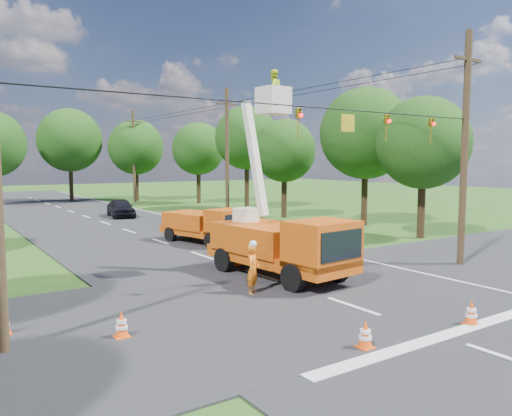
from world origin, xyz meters
TOP-DOWN VIEW (x-y plane):
  - ground at (0.00, 20.00)m, footprint 140.00×140.00m
  - road_main at (0.00, 20.00)m, footprint 12.00×100.00m
  - road_cross at (0.00, 2.00)m, footprint 56.00×10.00m
  - stop_bar at (0.00, -3.20)m, footprint 9.00×0.45m
  - edge_line at (5.60, 20.00)m, footprint 0.12×90.00m
  - bucket_truck at (0.56, 4.46)m, footprint 3.07×6.67m
  - second_truck at (1.96, 13.31)m, footprint 3.14×5.63m
  - ground_worker at (-1.69, 3.05)m, footprint 0.74×0.69m
  - distant_car at (2.36, 28.52)m, footprint 2.41×4.62m
  - traffic_cone_0 at (-2.20, -2.63)m, footprint 0.38×0.38m
  - traffic_cone_1 at (1.51, -3.03)m, footprint 0.38×0.38m
  - traffic_cone_2 at (0.27, 7.32)m, footprint 0.38×0.38m
  - traffic_cone_3 at (2.56, 10.28)m, footprint 0.38×0.38m
  - traffic_cone_4 at (-6.84, 1.37)m, footprint 0.38×0.38m
  - traffic_cone_5 at (-9.33, 3.30)m, footprint 0.38×0.38m
  - traffic_cone_6 at (4.52, 16.37)m, footprint 0.38×0.38m
  - pole_right_near at (8.50, 2.00)m, footprint 1.80×0.30m
  - pole_right_mid at (8.50, 22.00)m, footprint 1.80×0.30m
  - pole_right_far at (8.50, 42.00)m, footprint 1.80×0.30m
  - signal_span at (2.23, 1.99)m, footprint 18.00×0.29m
  - tree_right_a at (13.50, 8.00)m, footprint 5.40×5.40m
  - tree_right_b at (15.00, 14.00)m, footprint 6.40×6.40m
  - tree_right_c at (13.20, 21.00)m, footprint 5.00×5.00m
  - tree_right_d at (14.80, 29.00)m, footprint 6.00×6.00m
  - tree_right_e at (13.80, 37.00)m, footprint 5.60×5.60m
  - tree_far_b at (3.00, 47.00)m, footprint 7.00×7.00m
  - tree_far_c at (9.50, 44.00)m, footprint 6.20×6.20m

SIDE VIEW (x-z plane):
  - ground at x=0.00m, z-range 0.00..0.00m
  - road_main at x=0.00m, z-range -0.03..0.03m
  - road_cross at x=0.00m, z-range -0.04..0.04m
  - stop_bar at x=0.00m, z-range -0.01..0.01m
  - edge_line at x=5.60m, z-range -0.01..0.01m
  - traffic_cone_0 at x=-2.20m, z-range 0.00..0.71m
  - traffic_cone_1 at x=1.51m, z-range 0.00..0.71m
  - traffic_cone_2 at x=0.27m, z-range 0.00..0.71m
  - traffic_cone_3 at x=2.56m, z-range 0.00..0.71m
  - traffic_cone_4 at x=-6.84m, z-range 0.00..0.71m
  - traffic_cone_5 at x=-9.33m, z-range 0.00..0.71m
  - traffic_cone_6 at x=4.52m, z-range 0.00..0.71m
  - distant_car at x=2.36m, z-range 0.00..1.50m
  - ground_worker at x=-1.69m, z-range 0.00..1.70m
  - second_truck at x=1.96m, z-range 0.04..2.04m
  - bucket_truck at x=0.56m, z-range -2.34..5.68m
  - pole_right_near at x=8.50m, z-range 0.11..10.11m
  - pole_right_mid at x=8.50m, z-range 0.11..10.11m
  - pole_right_far at x=8.50m, z-range 0.11..10.11m
  - tree_right_c at x=13.20m, z-range 1.40..9.23m
  - tree_right_a at x=13.50m, z-range 1.42..9.70m
  - tree_right_e at x=13.80m, z-range 1.50..10.12m
  - signal_span at x=2.23m, z-range 5.34..6.41m
  - tree_far_c at x=9.50m, z-range 1.47..10.65m
  - tree_right_b at x=15.00m, z-range 1.61..11.26m
  - tree_right_d at x=14.80m, z-range 1.83..11.53m
  - tree_far_b at x=3.00m, z-range 1.65..11.97m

